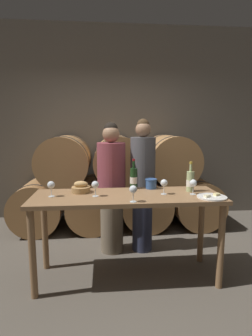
{
  "coord_description": "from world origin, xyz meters",
  "views": [
    {
      "loc": [
        -0.23,
        -2.51,
        1.55
      ],
      "look_at": [
        0.0,
        0.13,
        1.13
      ],
      "focal_mm": 28.0,
      "sensor_mm": 36.0,
      "label": 1
    }
  ],
  "objects_px": {
    "tasting_table": "(127,206)",
    "blue_crock": "(151,183)",
    "wine_glass_left": "(95,185)",
    "wine_glass_right": "(164,183)",
    "person_left": "(112,187)",
    "person_right": "(143,184)",
    "wine_bottle_red": "(134,178)",
    "wine_glass_center": "(133,190)",
    "wine_glass_far_left": "(51,185)",
    "cheese_plate": "(212,197)",
    "wine_bottle_white": "(190,181)",
    "bread_basket": "(81,188)",
    "wine_glass_far_right": "(193,183)"
  },
  "relations": [
    {
      "from": "blue_crock",
      "to": "wine_glass_center",
      "type": "xyz_separation_m",
      "value": [
        -0.25,
        -0.5,
        0.05
      ]
    },
    {
      "from": "wine_glass_far_left",
      "to": "wine_glass_far_right",
      "type": "height_order",
      "value": "same"
    },
    {
      "from": "wine_bottle_red",
      "to": "wine_glass_center",
      "type": "bearing_deg",
      "value": -97.16
    },
    {
      "from": "wine_glass_right",
      "to": "wine_glass_far_right",
      "type": "xyz_separation_m",
      "value": [
        0.29,
        -0.03,
        0.0
      ]
    },
    {
      "from": "wine_glass_center",
      "to": "wine_bottle_red",
      "type": "bearing_deg",
      "value": 82.84
    },
    {
      "from": "bread_basket",
      "to": "wine_glass_left",
      "type": "height_order",
      "value": "wine_glass_left"
    },
    {
      "from": "wine_bottle_red",
      "to": "wine_glass_left",
      "type": "xyz_separation_m",
      "value": [
        -0.41,
        -0.29,
        -0.0
      ]
    },
    {
      "from": "blue_crock",
      "to": "wine_glass_far_left",
      "type": "bearing_deg",
      "value": -166.32
    },
    {
      "from": "person_left",
      "to": "cheese_plate",
      "type": "height_order",
      "value": "person_left"
    },
    {
      "from": "wine_glass_left",
      "to": "person_right",
      "type": "bearing_deg",
      "value": 48.86
    },
    {
      "from": "person_left",
      "to": "wine_glass_right",
      "type": "bearing_deg",
      "value": -50.94
    },
    {
      "from": "tasting_table",
      "to": "bread_basket",
      "type": "relative_size",
      "value": 9.74
    },
    {
      "from": "wine_bottle_red",
      "to": "wine_bottle_white",
      "type": "relative_size",
      "value": 1.05
    },
    {
      "from": "wine_glass_left",
      "to": "blue_crock",
      "type": "bearing_deg",
      "value": 24.73
    },
    {
      "from": "tasting_table",
      "to": "wine_glass_far_left",
      "type": "height_order",
      "value": "wine_glass_far_left"
    },
    {
      "from": "cheese_plate",
      "to": "wine_glass_far_right",
      "type": "relative_size",
      "value": 1.84
    },
    {
      "from": "wine_bottle_red",
      "to": "wine_glass_right",
      "type": "distance_m",
      "value": 0.38
    },
    {
      "from": "wine_bottle_red",
      "to": "wine_glass_center",
      "type": "distance_m",
      "value": 0.52
    },
    {
      "from": "wine_bottle_red",
      "to": "bread_basket",
      "type": "relative_size",
      "value": 1.7
    },
    {
      "from": "wine_bottle_red",
      "to": "wine_glass_far_left",
      "type": "distance_m",
      "value": 0.87
    },
    {
      "from": "wine_glass_far_left",
      "to": "wine_glass_left",
      "type": "xyz_separation_m",
      "value": [
        0.42,
        -0.03,
        0.0
      ]
    },
    {
      "from": "person_right",
      "to": "wine_bottle_white",
      "type": "relative_size",
      "value": 5.26
    },
    {
      "from": "person_left",
      "to": "wine_bottle_red",
      "type": "distance_m",
      "value": 0.46
    },
    {
      "from": "tasting_table",
      "to": "wine_glass_center",
      "type": "relative_size",
      "value": 12.3
    },
    {
      "from": "wine_glass_far_right",
      "to": "wine_bottle_white",
      "type": "bearing_deg",
      "value": 84.65
    },
    {
      "from": "person_right",
      "to": "wine_glass_center",
      "type": "xyz_separation_m",
      "value": [
        -0.22,
        -0.86,
        0.15
      ]
    },
    {
      "from": "wine_glass_right",
      "to": "wine_glass_far_left",
      "type": "bearing_deg",
      "value": 179.71
    },
    {
      "from": "wine_glass_far_left",
      "to": "tasting_table",
      "type": "bearing_deg",
      "value": 0.08
    },
    {
      "from": "person_left",
      "to": "wine_bottle_red",
      "type": "xyz_separation_m",
      "value": [
        0.23,
        -0.35,
        0.18
      ]
    },
    {
      "from": "person_left",
      "to": "wine_glass_right",
      "type": "height_order",
      "value": "person_left"
    },
    {
      "from": "tasting_table",
      "to": "person_right",
      "type": "distance_m",
      "value": 0.67
    },
    {
      "from": "person_right",
      "to": "wine_bottle_red",
      "type": "distance_m",
      "value": 0.41
    },
    {
      "from": "person_right",
      "to": "wine_bottle_red",
      "type": "bearing_deg",
      "value": -113.56
    },
    {
      "from": "tasting_table",
      "to": "wine_glass_far_left",
      "type": "relative_size",
      "value": 12.3
    },
    {
      "from": "tasting_table",
      "to": "cheese_plate",
      "type": "height_order",
      "value": "cheese_plate"
    },
    {
      "from": "person_right",
      "to": "bread_basket",
      "type": "distance_m",
      "value": 0.86
    },
    {
      "from": "wine_glass_left",
      "to": "wine_glass_center",
      "type": "height_order",
      "value": "same"
    },
    {
      "from": "person_left",
      "to": "blue_crock",
      "type": "xyz_separation_m",
      "value": [
        0.42,
        -0.37,
        0.13
      ]
    },
    {
      "from": "bread_basket",
      "to": "wine_glass_right",
      "type": "bearing_deg",
      "value": -10.09
    },
    {
      "from": "wine_bottle_red",
      "to": "cheese_plate",
      "type": "xyz_separation_m",
      "value": [
        0.7,
        -0.44,
        -0.11
      ]
    },
    {
      "from": "bread_basket",
      "to": "wine_glass_center",
      "type": "xyz_separation_m",
      "value": [
        0.49,
        -0.39,
        0.07
      ]
    },
    {
      "from": "tasting_table",
      "to": "blue_crock",
      "type": "relative_size",
      "value": 14.61
    },
    {
      "from": "bread_basket",
      "to": "wine_glass_left",
      "type": "relative_size",
      "value": 1.26
    },
    {
      "from": "person_left",
      "to": "wine_glass_left",
      "type": "relative_size",
      "value": 10.55
    },
    {
      "from": "person_right",
      "to": "cheese_plate",
      "type": "xyz_separation_m",
      "value": [
        0.55,
        -0.79,
        0.04
      ]
    },
    {
      "from": "cheese_plate",
      "to": "wine_glass_center",
      "type": "height_order",
      "value": "wine_glass_center"
    },
    {
      "from": "blue_crock",
      "to": "wine_glass_left",
      "type": "height_order",
      "value": "wine_glass_left"
    },
    {
      "from": "wine_glass_left",
      "to": "wine_glass_right",
      "type": "bearing_deg",
      "value": 1.76
    },
    {
      "from": "person_left",
      "to": "wine_glass_left",
      "type": "height_order",
      "value": "person_left"
    },
    {
      "from": "wine_bottle_white",
      "to": "cheese_plate",
      "type": "xyz_separation_m",
      "value": [
        0.13,
        -0.26,
        -0.1
      ]
    }
  ]
}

